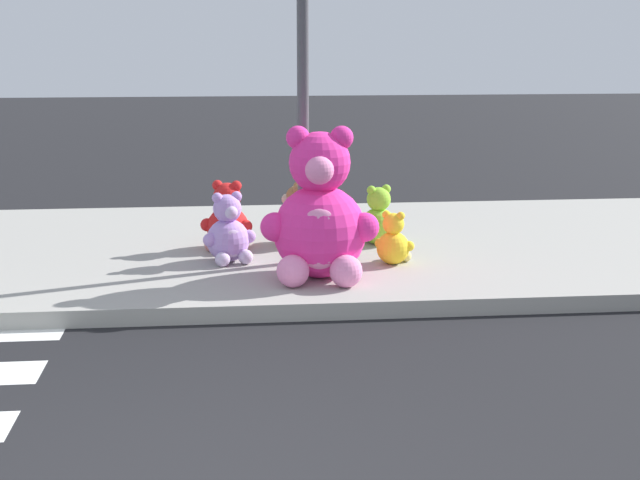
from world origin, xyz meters
TOP-DOWN VIEW (x-y plane):
  - sidewalk at (0.00, 5.20)m, footprint 28.00×4.40m
  - sign_pole at (1.00, 4.40)m, footprint 0.56×0.11m
  - plush_pink_large at (1.10, 3.81)m, footprint 1.06×0.95m
  - plush_brown at (0.98, 5.14)m, footprint 0.45×0.51m
  - plush_lavender at (0.28, 4.48)m, footprint 0.51×0.49m
  - plush_lime at (1.84, 5.10)m, footprint 0.46×0.45m
  - plush_yellow at (1.86, 4.25)m, footprint 0.36×0.37m
  - plush_red at (0.26, 5.03)m, footprint 0.53×0.50m

SIDE VIEW (x-z plane):
  - sidewalk at x=0.00m, z-range 0.00..0.15m
  - plush_yellow at x=1.86m, z-range 0.10..0.62m
  - plush_lime at x=1.84m, z-range 0.09..0.72m
  - plush_brown at x=0.98m, z-range 0.08..0.74m
  - plush_lavender at x=0.28m, z-range 0.08..0.77m
  - plush_red at x=0.26m, z-range 0.08..0.79m
  - plush_pink_large at x=1.10m, z-range 0.01..1.39m
  - sign_pole at x=1.00m, z-range 0.25..3.45m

